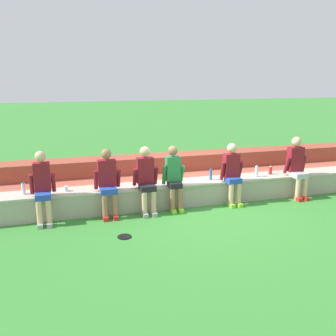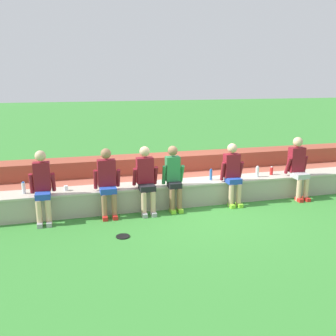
{
  "view_description": "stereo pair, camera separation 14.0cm",
  "coord_description": "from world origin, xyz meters",
  "px_view_note": "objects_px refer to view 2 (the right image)",
  "views": [
    {
      "loc": [
        -2.89,
        -7.4,
        2.82
      ],
      "look_at": [
        -0.63,
        0.3,
        0.87
      ],
      "focal_mm": 39.7,
      "sensor_mm": 36.0,
      "label": 1
    },
    {
      "loc": [
        -2.76,
        -7.44,
        2.82
      ],
      "look_at": [
        -0.63,
        0.3,
        0.87
      ],
      "focal_mm": 39.7,
      "sensor_mm": 36.0,
      "label": 2
    }
  ],
  "objects_px": {
    "person_right_of_center": "(174,176)",
    "person_rightmost_edge": "(298,166)",
    "person_far_right": "(233,172)",
    "water_bottle_near_right": "(257,172)",
    "person_far_left": "(42,185)",
    "water_bottle_mid_left": "(211,175)",
    "water_bottle_near_left": "(271,171)",
    "frisbee": "(123,236)",
    "plastic_cup_right_end": "(66,188)",
    "water_bottle_mid_right": "(24,188)",
    "person_left_of_center": "(107,180)",
    "person_center": "(146,178)"
  },
  "relations": [
    {
      "from": "person_far_right",
      "to": "water_bottle_mid_left",
      "type": "xyz_separation_m",
      "value": [
        -0.41,
        0.29,
        -0.11
      ]
    },
    {
      "from": "water_bottle_near_left",
      "to": "water_bottle_mid_right",
      "type": "bearing_deg",
      "value": -179.79
    },
    {
      "from": "person_far_left",
      "to": "water_bottle_mid_right",
      "type": "height_order",
      "value": "person_far_left"
    },
    {
      "from": "person_right_of_center",
      "to": "person_far_right",
      "type": "distance_m",
      "value": 1.38
    },
    {
      "from": "person_far_left",
      "to": "person_rightmost_edge",
      "type": "bearing_deg",
      "value": 0.04
    },
    {
      "from": "person_center",
      "to": "water_bottle_near_right",
      "type": "height_order",
      "value": "person_center"
    },
    {
      "from": "water_bottle_mid_right",
      "to": "frisbee",
      "type": "xyz_separation_m",
      "value": [
        1.79,
        -1.49,
        -0.63
      ]
    },
    {
      "from": "person_far_right",
      "to": "person_rightmost_edge",
      "type": "xyz_separation_m",
      "value": [
        1.71,
        0.03,
        0.04
      ]
    },
    {
      "from": "water_bottle_near_right",
      "to": "person_right_of_center",
      "type": "bearing_deg",
      "value": -173.55
    },
    {
      "from": "person_far_left",
      "to": "water_bottle_near_left",
      "type": "height_order",
      "value": "person_far_left"
    },
    {
      "from": "person_left_of_center",
      "to": "water_bottle_near_right",
      "type": "distance_m",
      "value": 3.58
    },
    {
      "from": "person_far_right",
      "to": "water_bottle_mid_left",
      "type": "height_order",
      "value": "person_far_right"
    },
    {
      "from": "water_bottle_near_right",
      "to": "plastic_cup_right_end",
      "type": "distance_m",
      "value": 4.41
    },
    {
      "from": "person_right_of_center",
      "to": "person_rightmost_edge",
      "type": "xyz_separation_m",
      "value": [
        3.09,
        0.01,
        0.04
      ]
    },
    {
      "from": "person_far_right",
      "to": "person_far_left",
      "type": "bearing_deg",
      "value": 179.66
    },
    {
      "from": "water_bottle_mid_right",
      "to": "frisbee",
      "type": "relative_size",
      "value": 0.99
    },
    {
      "from": "plastic_cup_right_end",
      "to": "water_bottle_mid_right",
      "type": "bearing_deg",
      "value": 178.89
    },
    {
      "from": "water_bottle_mid_left",
      "to": "plastic_cup_right_end",
      "type": "height_order",
      "value": "water_bottle_mid_left"
    },
    {
      "from": "plastic_cup_right_end",
      "to": "water_bottle_near_left",
      "type": "bearing_deg",
      "value": 0.43
    },
    {
      "from": "water_bottle_near_left",
      "to": "person_center",
      "type": "bearing_deg",
      "value": -173.98
    },
    {
      "from": "water_bottle_mid_left",
      "to": "water_bottle_near_left",
      "type": "relative_size",
      "value": 1.3
    },
    {
      "from": "water_bottle_near_right",
      "to": "frisbee",
      "type": "xyz_separation_m",
      "value": [
        -3.45,
        -1.42,
        -0.64
      ]
    },
    {
      "from": "person_center",
      "to": "person_right_of_center",
      "type": "height_order",
      "value": "person_center"
    },
    {
      "from": "person_center",
      "to": "frisbee",
      "type": "xyz_separation_m",
      "value": [
        -0.69,
        -1.17,
        -0.76
      ]
    },
    {
      "from": "frisbee",
      "to": "person_far_left",
      "type": "bearing_deg",
      "value": 139.9
    },
    {
      "from": "person_rightmost_edge",
      "to": "water_bottle_near_left",
      "type": "bearing_deg",
      "value": 147.2
    },
    {
      "from": "person_center",
      "to": "frisbee",
      "type": "relative_size",
      "value": 5.68
    },
    {
      "from": "person_right_of_center",
      "to": "water_bottle_near_left",
      "type": "xyz_separation_m",
      "value": [
        2.58,
        0.33,
        -0.13
      ]
    },
    {
      "from": "person_far_left",
      "to": "water_bottle_mid_right",
      "type": "distance_m",
      "value": 0.51
    },
    {
      "from": "water_bottle_mid_right",
      "to": "water_bottle_near_right",
      "type": "bearing_deg",
      "value": -0.78
    },
    {
      "from": "person_rightmost_edge",
      "to": "water_bottle_near_left",
      "type": "distance_m",
      "value": 0.63
    },
    {
      "from": "person_far_left",
      "to": "person_center",
      "type": "height_order",
      "value": "person_far_left"
    },
    {
      "from": "person_far_right",
      "to": "water_bottle_mid_right",
      "type": "xyz_separation_m",
      "value": [
        -4.47,
        0.33,
        -0.11
      ]
    },
    {
      "from": "person_right_of_center",
      "to": "water_bottle_mid_right",
      "type": "distance_m",
      "value": 3.11
    },
    {
      "from": "person_far_left",
      "to": "water_bottle_mid_right",
      "type": "bearing_deg",
      "value": 141.22
    },
    {
      "from": "person_far_left",
      "to": "person_far_right",
      "type": "xyz_separation_m",
      "value": [
        4.08,
        -0.02,
        -0.01
      ]
    },
    {
      "from": "person_far_right",
      "to": "water_bottle_near_right",
      "type": "xyz_separation_m",
      "value": [
        0.77,
        0.26,
        -0.11
      ]
    },
    {
      "from": "person_rightmost_edge",
      "to": "plastic_cup_right_end",
      "type": "xyz_separation_m",
      "value": [
        -5.35,
        0.29,
        -0.21
      ]
    },
    {
      "from": "person_rightmost_edge",
      "to": "frisbee",
      "type": "relative_size",
      "value": 5.85
    },
    {
      "from": "water_bottle_near_right",
      "to": "frisbee",
      "type": "distance_m",
      "value": 3.78
    },
    {
      "from": "person_far_right",
      "to": "water_bottle_near_left",
      "type": "xyz_separation_m",
      "value": [
        1.2,
        0.36,
        -0.14
      ]
    },
    {
      "from": "person_far_left",
      "to": "person_left_of_center",
      "type": "relative_size",
      "value": 1.01
    },
    {
      "from": "water_bottle_mid_left",
      "to": "frisbee",
      "type": "xyz_separation_m",
      "value": [
        -2.28,
        -1.44,
        -0.64
      ]
    },
    {
      "from": "person_left_of_center",
      "to": "plastic_cup_right_end",
      "type": "distance_m",
      "value": 0.9
    },
    {
      "from": "person_rightmost_edge",
      "to": "water_bottle_near_right",
      "type": "distance_m",
      "value": 0.98
    },
    {
      "from": "person_left_of_center",
      "to": "person_far_right",
      "type": "bearing_deg",
      "value": -0.62
    },
    {
      "from": "person_left_of_center",
      "to": "person_right_of_center",
      "type": "relative_size",
      "value": 1.01
    },
    {
      "from": "person_rightmost_edge",
      "to": "plastic_cup_right_end",
      "type": "height_order",
      "value": "person_rightmost_edge"
    },
    {
      "from": "person_left_of_center",
      "to": "water_bottle_near_right",
      "type": "height_order",
      "value": "person_left_of_center"
    },
    {
      "from": "person_far_left",
      "to": "person_right_of_center",
      "type": "xyz_separation_m",
      "value": [
        2.7,
        -0.0,
        -0.01
      ]
    }
  ]
}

